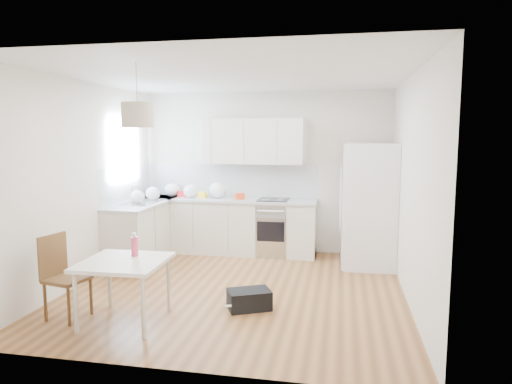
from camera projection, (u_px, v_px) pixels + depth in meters
floor at (237, 289)px, 5.89m from camera, size 4.20×4.20×0.00m
ceiling at (236, 76)px, 5.56m from camera, size 4.20×4.20×0.00m
wall_back at (265, 172)px, 7.77m from camera, size 4.20×0.00×4.20m
wall_left at (84, 182)px, 6.12m from camera, size 0.00×4.20×4.20m
wall_right at (411, 189)px, 5.34m from camera, size 0.00×4.20×4.20m
window_glassblock at (124, 150)px, 7.18m from camera, size 0.02×1.00×1.00m
cabinets_back at (227, 227)px, 7.71m from camera, size 3.00×0.60×0.88m
cabinets_left at (145, 231)px, 7.34m from camera, size 0.60×1.80×0.88m
counter_back at (226, 200)px, 7.65m from camera, size 3.02×0.64×0.04m
counter_left at (144, 203)px, 7.29m from camera, size 0.64×1.82×0.04m
backsplash_back at (231, 180)px, 7.90m from camera, size 3.00×0.01×0.58m
backsplash_left at (127, 183)px, 7.30m from camera, size 0.01×1.80×0.58m
upper_cabinets at (254, 141)px, 7.58m from camera, size 1.70×0.32×0.75m
range_oven at (273, 228)px, 7.56m from camera, size 0.50×0.61×0.88m
sink at (143, 203)px, 7.23m from camera, size 0.50×0.80×0.16m
refrigerator at (369, 205)px, 6.90m from camera, size 0.90×0.94×1.86m
dining_table at (124, 267)px, 4.80m from camera, size 0.87×0.87×0.67m
dining_chair at (67, 277)px, 4.91m from camera, size 0.45×0.45×0.91m
drink_bottle at (135, 245)px, 4.95m from camera, size 0.08×0.08×0.26m
gym_bag at (249, 299)px, 5.22m from camera, size 0.56×0.48×0.22m
pendant_lamp at (138, 115)px, 4.59m from camera, size 0.39×0.39×0.25m
grocery_bag_a at (172, 190)px, 7.89m from camera, size 0.25×0.21×0.23m
grocery_bag_b at (191, 191)px, 7.74m from camera, size 0.24×0.21×0.22m
grocery_bag_c at (218, 190)px, 7.71m from camera, size 0.30×0.26×0.27m
grocery_bag_d at (153, 193)px, 7.47m from camera, size 0.24×0.20×0.22m
grocery_bag_e at (137, 197)px, 7.09m from camera, size 0.23×0.19×0.21m
snack_orange at (240, 196)px, 7.57m from camera, size 0.17×0.15×0.10m
snack_yellow at (202, 195)px, 7.72m from camera, size 0.17×0.13×0.10m
snack_red at (182, 194)px, 7.87m from camera, size 0.17×0.14×0.10m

